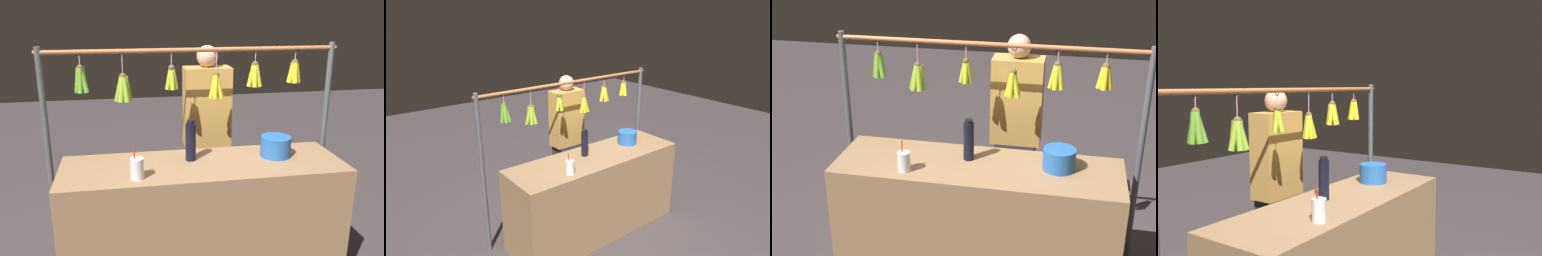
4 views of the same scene
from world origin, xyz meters
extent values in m
plane|color=#403739|center=(0.00, 0.00, 0.00)|extent=(12.00, 12.00, 0.00)
cube|color=olive|center=(0.00, 0.00, 0.44)|extent=(1.88, 0.58, 0.88)
cylinder|color=#4C4C51|center=(-1.05, -0.39, 0.81)|extent=(0.04, 0.04, 1.63)
cylinder|color=#4C4C51|center=(1.05, -0.39, 0.81)|extent=(0.04, 0.04, 1.63)
cylinder|color=#9E6038|center=(0.00, -0.39, 1.59)|extent=(2.16, 0.03, 0.03)
torus|color=black|center=(-0.77, -0.39, 1.57)|extent=(0.04, 0.02, 0.04)
cylinder|color=pink|center=(-0.77, -0.39, 1.52)|extent=(0.01, 0.01, 0.09)
sphere|color=brown|center=(-0.77, -0.39, 1.48)|extent=(0.05, 0.05, 0.05)
cylinder|color=yellow|center=(-0.75, -0.40, 1.40)|extent=(0.07, 0.05, 0.16)
cylinder|color=yellow|center=(-0.77, -0.37, 1.40)|extent=(0.04, 0.07, 0.16)
cylinder|color=yellow|center=(-0.79, -0.39, 1.40)|extent=(0.07, 0.04, 0.16)
cylinder|color=yellow|center=(-0.77, -0.41, 1.40)|extent=(0.04, 0.07, 0.16)
torus|color=black|center=(-0.46, -0.39, 1.57)|extent=(0.04, 0.01, 0.04)
cylinder|color=pink|center=(-0.46, -0.39, 1.52)|extent=(0.01, 0.01, 0.09)
sphere|color=brown|center=(-0.46, -0.39, 1.48)|extent=(0.05, 0.05, 0.05)
cylinder|color=gold|center=(-0.44, -0.39, 1.39)|extent=(0.07, 0.04, 0.17)
cylinder|color=gold|center=(-0.45, -0.37, 1.39)|extent=(0.05, 0.07, 0.17)
cylinder|color=gold|center=(-0.48, -0.38, 1.39)|extent=(0.07, 0.06, 0.17)
cylinder|color=gold|center=(-0.48, -0.41, 1.39)|extent=(0.06, 0.06, 0.17)
cylinder|color=gold|center=(-0.46, -0.42, 1.39)|extent=(0.04, 0.06, 0.17)
torus|color=black|center=(-0.17, -0.39, 1.57)|extent=(0.04, 0.01, 0.04)
cylinder|color=pink|center=(-0.17, -0.39, 1.49)|extent=(0.01, 0.01, 0.16)
sphere|color=brown|center=(-0.17, -0.39, 1.41)|extent=(0.05, 0.05, 0.05)
cylinder|color=gold|center=(-0.15, -0.39, 1.32)|extent=(0.07, 0.04, 0.18)
cylinder|color=gold|center=(-0.16, -0.37, 1.32)|extent=(0.05, 0.06, 0.18)
cylinder|color=gold|center=(-0.19, -0.38, 1.32)|extent=(0.07, 0.06, 0.18)
cylinder|color=gold|center=(-0.19, -0.41, 1.32)|extent=(0.07, 0.06, 0.18)
cylinder|color=gold|center=(-0.17, -0.41, 1.32)|extent=(0.04, 0.06, 0.18)
torus|color=black|center=(0.16, -0.39, 1.57)|extent=(0.04, 0.01, 0.04)
cylinder|color=pink|center=(0.16, -0.39, 1.52)|extent=(0.01, 0.01, 0.10)
sphere|color=brown|center=(0.16, -0.39, 1.46)|extent=(0.05, 0.05, 0.05)
cylinder|color=#A5B426|center=(0.18, -0.39, 1.39)|extent=(0.07, 0.04, 0.16)
cylinder|color=#A5B426|center=(0.16, -0.37, 1.39)|extent=(0.04, 0.07, 0.16)
cylinder|color=#A5B426|center=(0.14, -0.39, 1.39)|extent=(0.06, 0.04, 0.16)
cylinder|color=#A5B426|center=(0.16, -0.41, 1.39)|extent=(0.04, 0.06, 0.16)
torus|color=black|center=(0.50, -0.39, 1.57)|extent=(0.04, 0.02, 0.04)
cylinder|color=pink|center=(0.50, -0.39, 1.49)|extent=(0.01, 0.01, 0.15)
sphere|color=brown|center=(0.50, -0.39, 1.41)|extent=(0.05, 0.05, 0.05)
cylinder|color=#81A92A|center=(0.53, -0.39, 1.32)|extent=(0.08, 0.04, 0.18)
cylinder|color=#81A92A|center=(0.51, -0.37, 1.32)|extent=(0.06, 0.08, 0.19)
cylinder|color=#81A92A|center=(0.49, -0.37, 1.32)|extent=(0.06, 0.08, 0.19)
cylinder|color=#81A92A|center=(0.47, -0.40, 1.32)|extent=(0.06, 0.04, 0.18)
cylinder|color=#81A92A|center=(0.49, -0.42, 1.32)|extent=(0.05, 0.07, 0.19)
cylinder|color=#81A92A|center=(0.51, -0.42, 1.32)|extent=(0.05, 0.06, 0.18)
torus|color=black|center=(0.79, -0.39, 1.57)|extent=(0.04, 0.01, 0.04)
cylinder|color=pink|center=(0.79, -0.39, 1.52)|extent=(0.01, 0.01, 0.09)
sphere|color=brown|center=(0.79, -0.39, 1.48)|extent=(0.04, 0.04, 0.04)
cylinder|color=#639E2D|center=(0.81, -0.39, 1.39)|extent=(0.06, 0.04, 0.18)
cylinder|color=#639E2D|center=(0.79, -0.37, 1.39)|extent=(0.04, 0.06, 0.18)
cylinder|color=#639E2D|center=(0.77, -0.38, 1.39)|extent=(0.07, 0.06, 0.18)
cylinder|color=#639E2D|center=(0.77, -0.40, 1.39)|extent=(0.05, 0.04, 0.18)
cylinder|color=#639E2D|center=(0.80, -0.41, 1.39)|extent=(0.05, 0.06, 0.18)
cylinder|color=black|center=(0.07, -0.08, 1.01)|extent=(0.07, 0.07, 0.26)
cylinder|color=black|center=(0.07, -0.08, 1.15)|extent=(0.05, 0.05, 0.02)
cylinder|color=#245FB2|center=(-0.52, -0.05, 0.95)|extent=(0.21, 0.21, 0.14)
cylinder|color=silver|center=(0.44, 0.17, 0.95)|extent=(0.08, 0.08, 0.13)
cylinder|color=red|center=(0.45, 0.17, 0.99)|extent=(0.01, 0.03, 0.21)
cube|color=#2D2D38|center=(-0.17, -0.71, 0.38)|extent=(0.30, 0.20, 0.75)
cube|color=#BF8C3F|center=(-0.17, -0.71, 1.09)|extent=(0.38, 0.20, 0.66)
sphere|color=tan|center=(-0.17, -0.71, 1.50)|extent=(0.17, 0.17, 0.17)
camera|label=1|loc=(0.49, 2.41, 1.88)|focal=37.24mm
camera|label=2|loc=(2.25, 2.60, 2.38)|focal=34.13mm
camera|label=3|loc=(-0.55, 3.05, 2.48)|focal=50.07mm
camera|label=4|loc=(2.18, 1.51, 1.62)|focal=38.97mm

